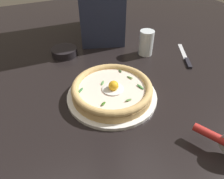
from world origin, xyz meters
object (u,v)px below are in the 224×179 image
side_bowl (64,52)px  table_knife (186,59)px  pizza_cutter (219,139)px  drinking_glass (146,44)px  pizza (112,89)px

side_bowl → table_knife: side_bowl is taller
pizza_cutter → table_knife: size_ratio=0.69×
pizza_cutter → table_knife: (0.25, 0.39, -0.04)m
pizza_cutter → drinking_glass: bearing=77.7°
pizza → side_bowl: size_ratio=2.37×
drinking_glass → side_bowl: bearing=156.3°
pizza → pizza_cutter: (0.15, -0.31, 0.01)m
side_bowl → table_knife: size_ratio=0.57×
drinking_glass → pizza: bearing=-142.1°
pizza → table_knife: 0.41m
table_knife → drinking_glass: bearing=138.5°
pizza → table_knife: pizza is taller
pizza → pizza_cutter: pizza_cutter is taller
table_knife → drinking_glass: drinking_glass is taller
drinking_glass → table_knife: bearing=-41.5°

